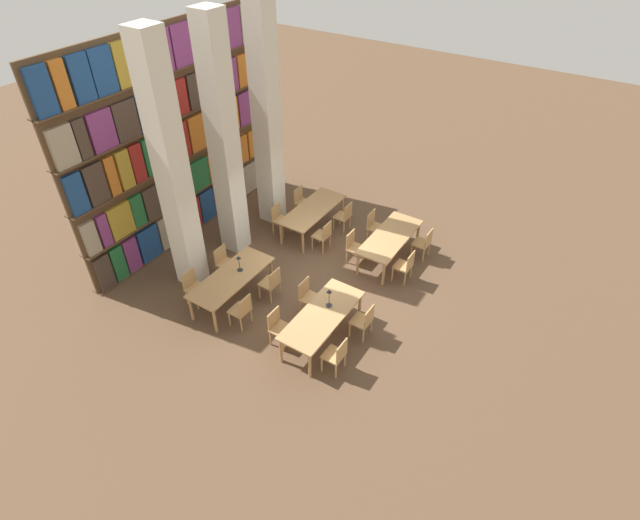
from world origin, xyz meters
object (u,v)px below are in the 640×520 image
chair_4 (405,266)px  chair_8 (242,310)px  chair_15 (302,201)px  chair_1 (279,326)px  desk_lamp_0 (329,295)px  chair_3 (308,296)px  chair_10 (271,283)px  chair_14 (344,216)px  reading_table_1 (390,238)px  chair_5 (354,246)px  pillar_left (172,173)px  pillar_center (224,144)px  chair_9 (194,286)px  reading_table_3 (313,211)px  pillar_right (267,120)px  chair_6 (424,243)px  reading_table_2 (232,279)px  desk_lamp_1 (239,261)px  chair_2 (364,321)px  chair_0 (336,355)px  chair_12 (323,235)px  chair_11 (225,262)px  reading_table_0 (322,316)px  chair_7 (374,226)px  chair_13 (280,218)px

chair_4 → chair_8: (-3.39, 2.39, 0.00)m
chair_8 → chair_15: size_ratio=1.00×
chair_1 → desk_lamp_0: size_ratio=1.88×
chair_3 → desk_lamp_0: bearing=71.2°
chair_10 → chair_15: same height
chair_4 → chair_14: 2.64m
reading_table_1 → chair_5: bearing=129.0°
pillar_left → chair_4: pillar_left is taller
pillar_center → chair_8: size_ratio=6.92×
chair_4 → chair_9: same height
reading_table_1 → chair_5: size_ratio=2.56×
pillar_left → chair_14: (3.91, -2.09, -2.53)m
reading_table_3 → pillar_center: bearing=141.9°
pillar_left → chair_9: pillar_left is taller
pillar_right → chair_6: size_ratio=6.92×
reading_table_2 → desk_lamp_1: bearing=-6.4°
chair_15 → chair_2: bearing=49.7°
pillar_center → chair_14: 3.98m
chair_1 → chair_0: bearing=90.0°
chair_3 → chair_12: 2.43m
pillar_left → chair_0: 5.22m
chair_9 → desk_lamp_0: bearing=106.5°
chair_3 → chair_10: 1.00m
reading_table_2 → chair_3: bearing=-69.5°
chair_0 → pillar_right: bearing=49.5°
chair_11 → reading_table_2: bearing=52.7°
chair_0 → chair_5: bearing=24.1°
pillar_center → chair_14: pillar_center is taller
chair_0 → chair_2: size_ratio=1.00×
chair_0 → chair_11: size_ratio=1.00×
chair_3 → desk_lamp_0: size_ratio=1.88×
chair_5 → chair_14: (1.10, 0.95, 0.00)m
chair_9 → reading_table_3: bearing=169.7°
reading_table_0 → chair_3: chair_3 is taller
chair_2 → desk_lamp_0: (-0.24, 0.74, 0.57)m
desk_lamp_0 → chair_6: 3.69m
reading_table_2 → chair_9: (-0.54, 0.73, -0.19)m
reading_table_1 → chair_14: (0.51, 1.67, -0.19)m
chair_10 → desk_lamp_1: 0.92m
pillar_right → chair_12: size_ratio=6.92×
chair_8 → chair_9: size_ratio=1.00×
chair_9 → chair_15: (4.49, 0.00, 0.00)m
desk_lamp_0 → chair_6: size_ratio=0.53×
desk_lamp_1 → reading_table_3: bearing=0.6°
chair_0 → chair_1: 1.45m
chair_6 → chair_8: 5.11m
chair_7 → chair_15: same height
desk_lamp_1 → pillar_center: bearing=44.5°
chair_4 → chair_15: size_ratio=1.00×
pillar_right → chair_13: 2.66m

